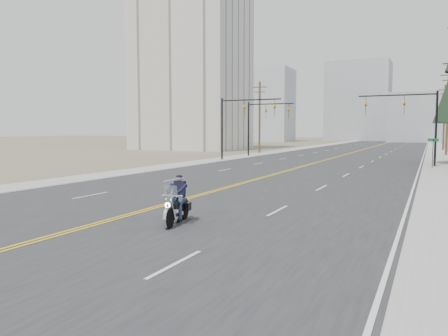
% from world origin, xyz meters
% --- Properties ---
extents(ground_plane, '(400.00, 400.00, 0.00)m').
position_xyz_m(ground_plane, '(0.00, 0.00, 0.00)').
color(ground_plane, '#776D56').
rests_on(ground_plane, ground).
extents(road, '(20.00, 200.00, 0.01)m').
position_xyz_m(road, '(0.00, 70.00, 0.01)').
color(road, '#303033').
rests_on(road, ground).
extents(sidewalk_left, '(3.00, 200.00, 0.01)m').
position_xyz_m(sidewalk_left, '(-11.50, 70.00, 0.01)').
color(sidewalk_left, '#A5A5A0').
rests_on(sidewalk_left, ground).
extents(sidewalk_right, '(3.00, 200.00, 0.01)m').
position_xyz_m(sidewalk_right, '(11.50, 70.00, 0.01)').
color(sidewalk_right, '#A5A5A0').
rests_on(sidewalk_right, ground).
extents(traffic_mast_left, '(7.10, 0.26, 7.00)m').
position_xyz_m(traffic_mast_left, '(-8.98, 32.00, 4.94)').
color(traffic_mast_left, black).
rests_on(traffic_mast_left, ground).
extents(traffic_mast_right, '(7.10, 0.26, 7.00)m').
position_xyz_m(traffic_mast_right, '(8.98, 32.00, 4.94)').
color(traffic_mast_right, black).
rests_on(traffic_mast_right, ground).
extents(traffic_mast_far, '(6.10, 0.26, 7.00)m').
position_xyz_m(traffic_mast_far, '(-9.31, 40.00, 4.87)').
color(traffic_mast_far, black).
rests_on(traffic_mast_far, ground).
extents(street_sign, '(0.90, 0.06, 2.62)m').
position_xyz_m(street_sign, '(10.80, 30.00, 1.80)').
color(street_sign, black).
rests_on(street_sign, ground).
extents(utility_pole_d, '(2.20, 0.30, 11.50)m').
position_xyz_m(utility_pole_d, '(12.50, 53.00, 5.98)').
color(utility_pole_d, brown).
rests_on(utility_pole_d, ground).
extents(utility_pole_e, '(2.20, 0.30, 11.00)m').
position_xyz_m(utility_pole_e, '(12.50, 70.00, 5.73)').
color(utility_pole_e, brown).
rests_on(utility_pole_e, ground).
extents(utility_pole_left, '(2.20, 0.30, 10.50)m').
position_xyz_m(utility_pole_left, '(-12.50, 48.00, 5.48)').
color(utility_pole_left, brown).
rests_on(utility_pole_left, ground).
extents(apartment_block, '(18.00, 14.00, 30.00)m').
position_xyz_m(apartment_block, '(-28.00, 55.00, 15.00)').
color(apartment_block, silver).
rests_on(apartment_block, ground).
extents(haze_bldg_a, '(14.00, 12.00, 22.00)m').
position_xyz_m(haze_bldg_a, '(-35.00, 115.00, 11.00)').
color(haze_bldg_a, '#B7BCC6').
rests_on(haze_bldg_a, ground).
extents(haze_bldg_b, '(18.00, 14.00, 14.00)m').
position_xyz_m(haze_bldg_b, '(8.00, 125.00, 7.00)').
color(haze_bldg_b, '#ADB2B7').
rests_on(haze_bldg_b, ground).
extents(haze_bldg_d, '(20.00, 15.00, 26.00)m').
position_xyz_m(haze_bldg_d, '(-12.00, 140.00, 13.00)').
color(haze_bldg_d, '#ADB2B7').
rests_on(haze_bldg_d, ground).
extents(haze_bldg_f, '(12.00, 12.00, 16.00)m').
position_xyz_m(haze_bldg_f, '(-50.00, 130.00, 8.00)').
color(haze_bldg_f, '#ADB2B7').
rests_on(haze_bldg_f, ground).
extents(motorcyclist, '(1.39, 2.38, 1.74)m').
position_xyz_m(motorcyclist, '(2.52, 0.12, 0.87)').
color(motorcyclist, black).
rests_on(motorcyclist, ground).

